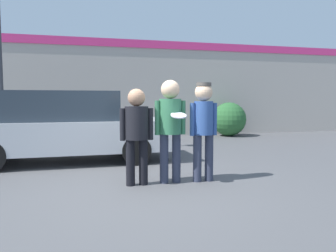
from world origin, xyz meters
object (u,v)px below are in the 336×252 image
person_right (203,122)px  parked_car_near (67,127)px  shrub (229,119)px  street_lamp (8,17)px  person_left (137,128)px  person_middle_with_frisbee (170,121)px

person_right → parked_car_near: person_right is taller
shrub → parked_car_near: bearing=-146.3°
person_right → street_lamp: bearing=135.4°
person_left → shrub: 8.04m
person_left → person_right: bearing=-1.5°
person_middle_with_frisbee → parked_car_near: size_ratio=0.38×
person_left → parked_car_near: parked_car_near is taller
person_middle_with_frisbee → parked_car_near: (-1.82, 2.47, -0.27)m
parked_car_near → shrub: size_ratio=3.53×
person_left → person_middle_with_frisbee: size_ratio=0.91×
street_lamp → shrub: size_ratio=4.26×
parked_car_near → street_lamp: 3.27m
person_middle_with_frisbee → shrub: size_ratio=1.33×
shrub → person_left: bearing=-126.3°
person_middle_with_frisbee → person_right: bearing=-5.1°
street_lamp → person_right: bearing=-44.6°
person_left → person_right: person_right is taller
person_left → person_middle_with_frisbee: person_middle_with_frisbee is taller
person_right → shrub: person_right is taller
person_right → parked_car_near: size_ratio=0.37×
parked_car_near → person_middle_with_frisbee: bearing=-53.6°
person_right → person_middle_with_frisbee: bearing=174.9°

